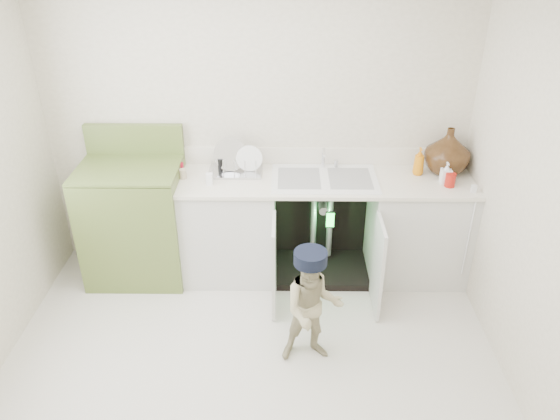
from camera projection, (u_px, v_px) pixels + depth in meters
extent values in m
plane|color=beige|center=(251.00, 371.00, 3.79)|extent=(3.50, 3.50, 0.00)
cube|color=beige|center=(257.00, 125.00, 4.49)|extent=(3.50, 2.50, 0.02)
cube|color=beige|center=(546.00, 216.00, 3.16)|extent=(2.50, 3.00, 0.02)
cube|color=silver|center=(228.00, 228.00, 4.63)|extent=(0.80, 0.60, 0.86)
cube|color=silver|center=(417.00, 229.00, 4.61)|extent=(0.80, 0.60, 0.86)
cube|color=black|center=(321.00, 213.00, 4.86)|extent=(0.80, 0.06, 0.86)
cube|color=black|center=(321.00, 268.00, 4.82)|extent=(0.80, 0.60, 0.06)
cylinder|color=gray|center=(314.00, 221.00, 4.70)|extent=(0.05, 0.05, 0.70)
cylinder|color=gray|center=(330.00, 221.00, 4.70)|extent=(0.05, 0.05, 0.70)
cylinder|color=gray|center=(323.00, 206.00, 4.57)|extent=(0.07, 0.18, 0.07)
cube|color=silver|center=(274.00, 266.00, 4.20)|extent=(0.03, 0.40, 0.76)
cube|color=silver|center=(378.00, 266.00, 4.20)|extent=(0.02, 0.40, 0.76)
cube|color=white|center=(324.00, 181.00, 4.40)|extent=(2.44, 0.64, 0.03)
cube|color=white|center=(323.00, 156.00, 4.61)|extent=(2.44, 0.02, 0.15)
cube|color=white|center=(324.00, 180.00, 4.39)|extent=(0.85, 0.55, 0.02)
cube|color=gray|center=(299.00, 178.00, 4.39)|extent=(0.34, 0.40, 0.01)
cube|color=gray|center=(350.00, 179.00, 4.39)|extent=(0.34, 0.40, 0.01)
cylinder|color=silver|center=(323.00, 158.00, 4.54)|extent=(0.03, 0.03, 0.17)
cylinder|color=silver|center=(324.00, 152.00, 4.45)|extent=(0.02, 0.14, 0.02)
cylinder|color=silver|center=(336.00, 163.00, 4.56)|extent=(0.04, 0.04, 0.06)
cylinder|color=silver|center=(469.00, 237.00, 4.28)|extent=(0.01, 0.01, 0.70)
cube|color=silver|center=(474.00, 189.00, 4.18)|extent=(0.04, 0.02, 0.06)
cube|color=silver|center=(236.00, 171.00, 4.50)|extent=(0.44, 0.29, 0.02)
cylinder|color=silver|center=(231.00, 162.00, 4.48)|extent=(0.27, 0.10, 0.26)
cylinder|color=white|center=(249.00, 164.00, 4.46)|extent=(0.21, 0.06, 0.21)
cylinder|color=silver|center=(212.00, 168.00, 4.38)|extent=(0.01, 0.01, 0.13)
cylinder|color=silver|center=(223.00, 168.00, 4.38)|extent=(0.01, 0.01, 0.13)
cylinder|color=silver|center=(234.00, 168.00, 4.38)|extent=(0.01, 0.01, 0.13)
cylinder|color=silver|center=(245.00, 168.00, 4.38)|extent=(0.01, 0.01, 0.13)
cylinder|color=silver|center=(256.00, 168.00, 4.37)|extent=(0.01, 0.01, 0.13)
imported|color=#4C2515|center=(448.00, 151.00, 4.41)|extent=(0.37, 0.37, 0.38)
imported|color=orange|center=(419.00, 161.00, 4.42)|extent=(0.09, 0.09, 0.23)
imported|color=white|center=(446.00, 173.00, 4.29)|extent=(0.08, 0.08, 0.18)
cylinder|color=#A9170E|center=(450.00, 180.00, 4.25)|extent=(0.08, 0.08, 0.11)
cylinder|color=#A40E22|center=(181.00, 169.00, 4.45)|extent=(0.05, 0.05, 0.10)
cylinder|color=#BEAB8B|center=(183.00, 174.00, 4.38)|extent=(0.06, 0.06, 0.08)
cylinder|color=black|center=(221.00, 166.00, 4.48)|extent=(0.04, 0.04, 0.12)
cube|color=white|center=(210.00, 179.00, 4.29)|extent=(0.05, 0.05, 0.09)
cube|color=olive|center=(136.00, 223.00, 4.58)|extent=(0.81, 0.65, 0.98)
cube|color=olive|center=(128.00, 168.00, 4.34)|extent=(0.81, 0.65, 0.02)
cube|color=olive|center=(134.00, 139.00, 4.52)|extent=(0.81, 0.06, 0.26)
cylinder|color=black|center=(96.00, 178.00, 4.20)|extent=(0.18, 0.18, 0.02)
cylinder|color=silver|center=(96.00, 176.00, 4.20)|extent=(0.21, 0.21, 0.01)
cylinder|color=black|center=(108.00, 161.00, 4.48)|extent=(0.18, 0.18, 0.02)
cylinder|color=silver|center=(108.00, 159.00, 4.48)|extent=(0.21, 0.21, 0.01)
cylinder|color=black|center=(149.00, 178.00, 4.20)|extent=(0.18, 0.18, 0.02)
cylinder|color=silver|center=(149.00, 177.00, 4.19)|extent=(0.21, 0.21, 0.01)
cylinder|color=black|center=(157.00, 161.00, 4.48)|extent=(0.18, 0.18, 0.02)
cylinder|color=silver|center=(157.00, 160.00, 4.47)|extent=(0.21, 0.21, 0.01)
imported|color=tan|center=(313.00, 308.00, 3.71)|extent=(0.46, 0.37, 0.87)
cylinder|color=black|center=(314.00, 259.00, 3.51)|extent=(0.24, 0.24, 0.09)
cube|color=black|center=(312.00, 255.00, 3.61)|extent=(0.18, 0.11, 0.01)
cube|color=black|center=(330.00, 220.00, 4.18)|extent=(0.07, 0.01, 0.14)
cube|color=#26F23F|center=(330.00, 220.00, 4.18)|extent=(0.06, 0.00, 0.12)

